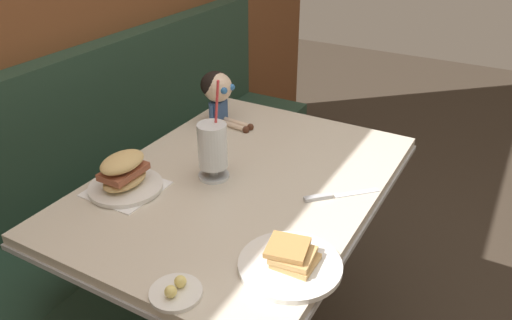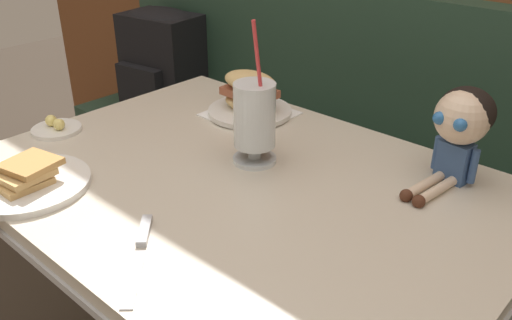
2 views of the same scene
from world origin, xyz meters
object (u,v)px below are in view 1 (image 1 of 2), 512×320
toast_plate (291,262)px  sandwich_plate (124,176)px  milkshake_glass (213,148)px  butter_knife (329,196)px  butter_saucer (176,291)px  seated_doll (218,90)px

toast_plate → sandwich_plate: bearing=83.0°
milkshake_glass → sandwich_plate: 0.27m
butter_knife → butter_saucer: bearing=164.7°
sandwich_plate → butter_knife: size_ratio=1.22×
butter_saucer → seated_doll: size_ratio=0.54×
seated_doll → toast_plate: bearing=-135.5°
toast_plate → butter_saucer: size_ratio=2.08×
sandwich_plate → seated_doll: 0.55m
sandwich_plate → butter_saucer: 0.49m
sandwich_plate → butter_knife: bearing=-64.8°
butter_saucer → butter_knife: (0.54, -0.15, -0.00)m
butter_knife → seated_doll: (0.29, 0.57, 0.12)m
milkshake_glass → butter_saucer: milkshake_glass is taller
toast_plate → sandwich_plate: size_ratio=1.14×
milkshake_glass → butter_knife: 0.38m
sandwich_plate → seated_doll: bearing=2.7°
toast_plate → butter_knife: bearing=6.2°
sandwich_plate → seated_doll: size_ratio=0.98×
milkshake_glass → sandwich_plate: (-0.19, 0.19, -0.05)m
toast_plate → butter_saucer: 0.28m
toast_plate → butter_knife: 0.33m
toast_plate → milkshake_glass: (0.26, 0.39, 0.09)m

